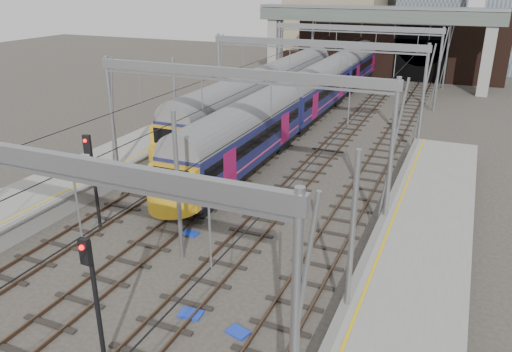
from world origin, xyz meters
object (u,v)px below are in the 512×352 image
at_px(train_main, 337,76).
at_px(train_second, 266,91).
at_px(signal_near_centre, 93,287).
at_px(signal_near_left, 92,172).

xyz_separation_m(train_main, train_second, (-4.00, -10.35, 0.01)).
distance_m(train_second, signal_near_centre, 32.85).
xyz_separation_m(train_second, signal_near_left, (0.64, -24.30, 0.70)).
height_order(train_second, signal_near_centre, train_second).
bearing_deg(signal_near_left, train_second, 75.61).
height_order(train_main, train_second, train_second).
bearing_deg(train_second, signal_near_centre, -77.33).
bearing_deg(signal_near_left, train_main, 68.56).
relative_size(train_main, train_second, 1.99).
xyz_separation_m(train_second, signal_near_centre, (7.20, -32.05, 0.53)).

